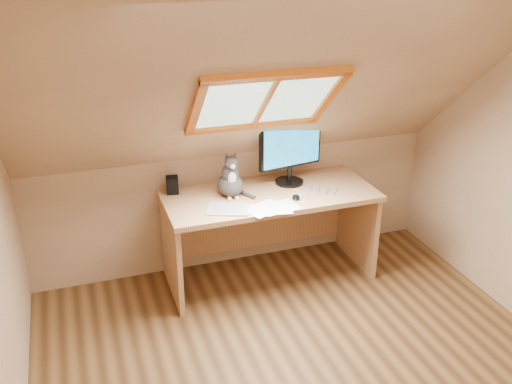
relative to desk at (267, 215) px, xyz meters
name	(u,v)px	position (x,y,z in m)	size (l,w,h in m)	color
room_shell	(338,189)	(-0.17, -1.54, 0.89)	(3.52, 3.52, 2.41)	tan
desk	(267,215)	(0.00, 0.00, 0.00)	(1.70, 0.74, 0.77)	tan
monitor	(290,150)	(0.22, 0.06, 0.53)	(0.55, 0.23, 0.51)	black
cat	(230,180)	(-0.31, -0.02, 0.37)	(0.22, 0.26, 0.38)	#3B3735
desk_speaker	(172,185)	(-0.74, 0.18, 0.30)	(0.10, 0.10, 0.14)	black
graphics_tablet	(228,209)	(-0.41, -0.27, 0.24)	(0.31, 0.22, 0.01)	#B2B2B7
mouse	(296,197)	(0.15, -0.25, 0.25)	(0.06, 0.10, 0.03)	black
papers	(268,208)	(-0.11, -0.33, 0.23)	(0.35, 0.30, 0.01)	white
cables	(314,193)	(0.33, -0.19, 0.24)	(0.51, 0.26, 0.01)	silver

